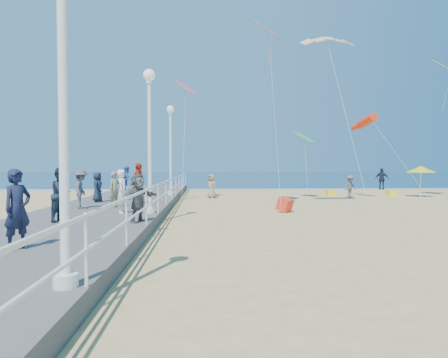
{
  "coord_description": "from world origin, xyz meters",
  "views": [
    {
      "loc": [
        -3.31,
        -14.88,
        2.19
      ],
      "look_at": [
        -2.5,
        2.0,
        1.6
      ],
      "focal_mm": 32.0,
      "sensor_mm": 36.0,
      "label": 1
    }
  ],
  "objects_px": {
    "spectator_4": "(97,187)",
    "spectator_6": "(115,190)",
    "toddler_held": "(127,178)",
    "beach_walker_a": "(350,186)",
    "spectator_2": "(81,189)",
    "beach_walker_b": "(382,179)",
    "beach_walker_c": "(212,186)",
    "woman_holding_toddler": "(123,191)",
    "spectator_5": "(138,198)",
    "beach_umbrella": "(421,169)",
    "beach_chair_left": "(330,193)",
    "spectator_0": "(17,209)",
    "lamp_post_near": "(63,63)",
    "lamp_post_far": "(171,140)",
    "beach_chair_right": "(391,193)",
    "spectator_7": "(62,195)",
    "box_kite": "(285,206)",
    "spectator_3": "(138,183)",
    "lamp_post_mid": "(150,125)"
  },
  "relations": [
    {
      "from": "beach_walker_b",
      "to": "beach_walker_c",
      "type": "bearing_deg",
      "value": 61.07
    },
    {
      "from": "spectator_6",
      "to": "beach_chair_left",
      "type": "bearing_deg",
      "value": -14.3
    },
    {
      "from": "spectator_4",
      "to": "spectator_7",
      "type": "relative_size",
      "value": 0.85
    },
    {
      "from": "spectator_5",
      "to": "beach_umbrella",
      "type": "relative_size",
      "value": 0.72
    },
    {
      "from": "spectator_5",
      "to": "beach_chair_right",
      "type": "xyz_separation_m",
      "value": [
        15.31,
        15.08,
        -0.97
      ]
    },
    {
      "from": "beach_chair_right",
      "to": "spectator_0",
      "type": "bearing_deg",
      "value": -132.08
    },
    {
      "from": "toddler_held",
      "to": "beach_walker_a",
      "type": "height_order",
      "value": "toddler_held"
    },
    {
      "from": "spectator_2",
      "to": "toddler_held",
      "type": "bearing_deg",
      "value": -131.98
    },
    {
      "from": "beach_walker_b",
      "to": "beach_umbrella",
      "type": "height_order",
      "value": "beach_umbrella"
    },
    {
      "from": "spectator_3",
      "to": "spectator_6",
      "type": "bearing_deg",
      "value": 168.91
    },
    {
      "from": "spectator_6",
      "to": "spectator_3",
      "type": "bearing_deg",
      "value": 9.38
    },
    {
      "from": "lamp_post_near",
      "to": "beach_walker_b",
      "type": "bearing_deg",
      "value": 58.32
    },
    {
      "from": "beach_chair_right",
      "to": "woman_holding_toddler",
      "type": "bearing_deg",
      "value": -142.08
    },
    {
      "from": "spectator_3",
      "to": "beach_walker_c",
      "type": "xyz_separation_m",
      "value": [
        3.51,
        7.81,
        -0.56
      ]
    },
    {
      "from": "spectator_7",
      "to": "beach_walker_a",
      "type": "bearing_deg",
      "value": -34.95
    },
    {
      "from": "lamp_post_far",
      "to": "beach_umbrella",
      "type": "height_order",
      "value": "lamp_post_far"
    },
    {
      "from": "spectator_3",
      "to": "beach_chair_right",
      "type": "bearing_deg",
      "value": -46.37
    },
    {
      "from": "beach_umbrella",
      "to": "woman_holding_toddler",
      "type": "bearing_deg",
      "value": -147.05
    },
    {
      "from": "lamp_post_near",
      "to": "beach_walker_a",
      "type": "xyz_separation_m",
      "value": [
        11.85,
        20.55,
        -2.91
      ]
    },
    {
      "from": "beach_umbrella",
      "to": "beach_chair_right",
      "type": "height_order",
      "value": "beach_umbrella"
    },
    {
      "from": "beach_walker_b",
      "to": "beach_umbrella",
      "type": "relative_size",
      "value": 0.9
    },
    {
      "from": "lamp_post_mid",
      "to": "woman_holding_toddler",
      "type": "bearing_deg",
      "value": 176.04
    },
    {
      "from": "toddler_held",
      "to": "box_kite",
      "type": "height_order",
      "value": "toddler_held"
    },
    {
      "from": "spectator_2",
      "to": "beach_walker_b",
      "type": "relative_size",
      "value": 0.84
    },
    {
      "from": "beach_walker_c",
      "to": "box_kite",
      "type": "height_order",
      "value": "beach_walker_c"
    },
    {
      "from": "beach_chair_left",
      "to": "spectator_4",
      "type": "bearing_deg",
      "value": -149.05
    },
    {
      "from": "spectator_6",
      "to": "spectator_7",
      "type": "relative_size",
      "value": 0.88
    },
    {
      "from": "toddler_held",
      "to": "beach_walker_b",
      "type": "distance_m",
      "value": 27.04
    },
    {
      "from": "spectator_4",
      "to": "spectator_6",
      "type": "relative_size",
      "value": 0.97
    },
    {
      "from": "spectator_4",
      "to": "spectator_6",
      "type": "height_order",
      "value": "spectator_6"
    },
    {
      "from": "beach_walker_b",
      "to": "beach_chair_left",
      "type": "distance_m",
      "value": 9.54
    },
    {
      "from": "spectator_5",
      "to": "beach_walker_b",
      "type": "relative_size",
      "value": 0.8
    },
    {
      "from": "spectator_6",
      "to": "beach_umbrella",
      "type": "bearing_deg",
      "value": -27.99
    },
    {
      "from": "spectator_4",
      "to": "beach_chair_right",
      "type": "relative_size",
      "value": 2.65
    },
    {
      "from": "lamp_post_far",
      "to": "toddler_held",
      "type": "distance_m",
      "value": 9.04
    },
    {
      "from": "lamp_post_mid",
      "to": "toddler_held",
      "type": "height_order",
      "value": "lamp_post_mid"
    },
    {
      "from": "beach_chair_right",
      "to": "beach_walker_b",
      "type": "bearing_deg",
      "value": 70.39
    },
    {
      "from": "woman_holding_toddler",
      "to": "spectator_7",
      "type": "relative_size",
      "value": 0.95
    },
    {
      "from": "beach_chair_left",
      "to": "spectator_0",
      "type": "bearing_deg",
      "value": -123.65
    },
    {
      "from": "lamp_post_far",
      "to": "beach_walker_a",
      "type": "relative_size",
      "value": 3.52
    },
    {
      "from": "beach_walker_a",
      "to": "beach_walker_c",
      "type": "height_order",
      "value": "beach_walker_c"
    },
    {
      "from": "spectator_0",
      "to": "lamp_post_near",
      "type": "bearing_deg",
      "value": -116.53
    },
    {
      "from": "box_kite",
      "to": "beach_chair_right",
      "type": "relative_size",
      "value": 1.09
    },
    {
      "from": "spectator_7",
      "to": "spectator_4",
      "type": "bearing_deg",
      "value": 17.33
    },
    {
      "from": "spectator_4",
      "to": "beach_walker_c",
      "type": "bearing_deg",
      "value": -39.77
    },
    {
      "from": "lamp_post_near",
      "to": "beach_umbrella",
      "type": "relative_size",
      "value": 2.49
    },
    {
      "from": "woman_holding_toddler",
      "to": "spectator_5",
      "type": "xyz_separation_m",
      "value": [
        0.97,
        -2.4,
        -0.04
      ]
    },
    {
      "from": "lamp_post_near",
      "to": "spectator_6",
      "type": "height_order",
      "value": "lamp_post_near"
    },
    {
      "from": "spectator_4",
      "to": "beach_umbrella",
      "type": "relative_size",
      "value": 0.68
    },
    {
      "from": "lamp_post_far",
      "to": "spectator_5",
      "type": "relative_size",
      "value": 3.46
    }
  ]
}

